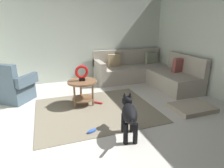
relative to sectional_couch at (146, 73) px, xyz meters
The scene contains 11 objects.
ground_plane 2.85m from the sectional_couch, 134.68° to the right, with size 6.00×6.00×0.10m, color silver.
wall_back 2.44m from the sectional_couch, 155.09° to the left, with size 6.00×0.12×2.70m, color silver.
area_rug 2.28m from the sectional_couch, 144.49° to the right, with size 2.30×1.90×0.01m, color gray.
sectional_couch is the anchor object (origin of this frame).
armchair 3.43m from the sectional_couch, behind, with size 1.00×0.96×0.88m.
side_table 2.26m from the sectional_couch, 154.40° to the right, with size 0.60×0.60×0.54m.
torus_sculpture 2.30m from the sectional_couch, 154.40° to the right, with size 0.28×0.08×0.33m.
dog_bed_mat 1.95m from the sectional_couch, 90.36° to the right, with size 0.80×0.60×0.09m, color #B2A38E.
dog 2.85m from the sectional_couch, 124.26° to the right, with size 0.36×0.83×0.63m.
dog_toy_rope 2.02m from the sectional_couch, 149.03° to the right, with size 0.05×0.05×0.19m, color red.
dog_toy_bone 2.99m from the sectional_couch, 135.48° to the right, with size 0.18×0.06×0.06m, color blue.
Camera 1 is at (-0.72, -2.70, 1.68)m, focal length 30.77 mm.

